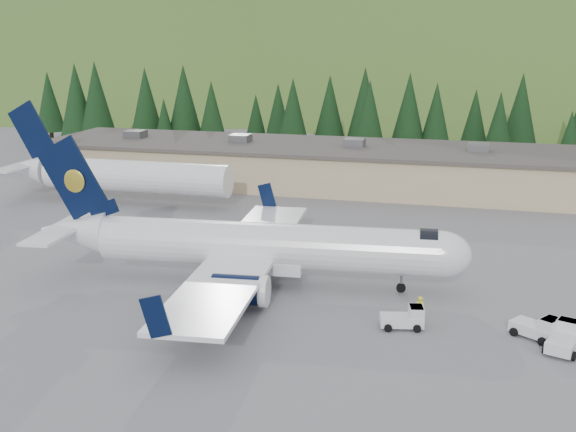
% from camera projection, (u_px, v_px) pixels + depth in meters
% --- Properties ---
extents(ground, '(600.00, 600.00, 0.00)m').
position_uv_depth(ground, '(268.00, 284.00, 55.83)').
color(ground, '#5E5E63').
extents(airliner, '(33.93, 31.87, 11.25)m').
position_uv_depth(airliner, '(255.00, 247.00, 55.26)').
color(airliner, white).
rests_on(airliner, ground).
extents(second_airliner, '(27.50, 11.00, 10.05)m').
position_uv_depth(second_airliner, '(113.00, 174.00, 81.87)').
color(second_airliner, white).
rests_on(second_airliner, ground).
extents(baggage_tug_a, '(3.05, 2.19, 1.50)m').
position_uv_depth(baggage_tug_a, '(406.00, 318.00, 47.48)').
color(baggage_tug_a, silver).
rests_on(baggage_tug_a, ground).
extents(baggage_tug_b, '(3.30, 2.91, 1.59)m').
position_uv_depth(baggage_tug_b, '(539.00, 328.00, 45.74)').
color(baggage_tug_b, silver).
rests_on(baggage_tug_b, ground).
extents(baggage_tug_c, '(2.69, 3.47, 1.67)m').
position_uv_depth(baggage_tug_c, '(566.00, 338.00, 44.20)').
color(baggage_tug_c, silver).
rests_on(baggage_tug_c, ground).
extents(terminal_building, '(71.00, 17.00, 6.10)m').
position_uv_depth(terminal_building, '(315.00, 164.00, 92.01)').
color(terminal_building, tan).
rests_on(terminal_building, ground).
extents(ramp_worker, '(0.71, 0.49, 1.88)m').
position_uv_depth(ramp_worker, '(420.00, 309.00, 48.26)').
color(ramp_worker, yellow).
rests_on(ramp_worker, ground).
extents(tree_line, '(111.33, 17.85, 13.25)m').
position_uv_depth(tree_line, '(331.00, 110.00, 112.75)').
color(tree_line, black).
rests_on(tree_line, ground).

